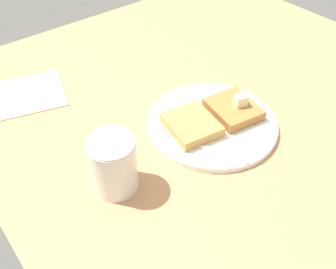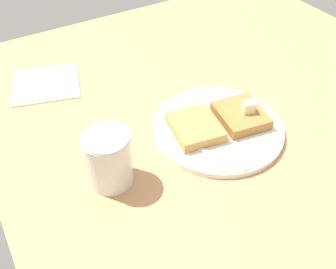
{
  "view_description": "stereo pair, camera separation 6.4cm",
  "coord_description": "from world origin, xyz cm",
  "px_view_note": "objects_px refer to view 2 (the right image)",
  "views": [
    {
      "loc": [
        49.38,
        44.02,
        51.09
      ],
      "look_at": [
        19.85,
        7.21,
        7.25
      ],
      "focal_mm": 40.0,
      "sensor_mm": 36.0,
      "label": 1
    },
    {
      "loc": [
        44.1,
        47.69,
        51.09
      ],
      "look_at": [
        19.85,
        7.21,
        7.25
      ],
      "focal_mm": 40.0,
      "sensor_mm": 36.0,
      "label": 2
    }
  ],
  "objects_px": {
    "plate": "(217,127)",
    "syrup_jar": "(109,161)",
    "napkin": "(46,84)",
    "fork": "(200,149)"
  },
  "relations": [
    {
      "from": "syrup_jar",
      "to": "napkin",
      "type": "relative_size",
      "value": 0.7
    },
    {
      "from": "fork",
      "to": "syrup_jar",
      "type": "distance_m",
      "value": 0.17
    },
    {
      "from": "plate",
      "to": "napkin",
      "type": "xyz_separation_m",
      "value": [
        0.24,
        -0.32,
        -0.0
      ]
    },
    {
      "from": "syrup_jar",
      "to": "napkin",
      "type": "xyz_separation_m",
      "value": [
        0.01,
        -0.33,
        -0.04
      ]
    },
    {
      "from": "plate",
      "to": "syrup_jar",
      "type": "xyz_separation_m",
      "value": [
        0.23,
        0.01,
        0.04
      ]
    },
    {
      "from": "plate",
      "to": "napkin",
      "type": "distance_m",
      "value": 0.4
    },
    {
      "from": "plate",
      "to": "syrup_jar",
      "type": "relative_size",
      "value": 2.54
    },
    {
      "from": "plate",
      "to": "syrup_jar",
      "type": "bearing_deg",
      "value": 2.19
    },
    {
      "from": "syrup_jar",
      "to": "napkin",
      "type": "bearing_deg",
      "value": -88.24
    },
    {
      "from": "fork",
      "to": "napkin",
      "type": "xyz_separation_m",
      "value": [
        0.17,
        -0.35,
        -0.01
      ]
    }
  ]
}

